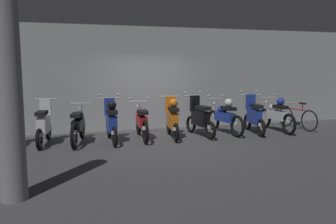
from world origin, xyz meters
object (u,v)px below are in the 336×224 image
(motorbike_slot_4, at_px, (142,122))
(bicycle, at_px, (297,118))
(motorbike_slot_0, at_px, (6,128))
(motorbike_slot_8, at_px, (254,116))
(motorbike_slot_1, at_px, (44,125))
(motorbike_slot_2, at_px, (78,125))
(motorbike_slot_3, at_px, (111,121))
(motorbike_slot_9, at_px, (276,115))
(motorbike_slot_6, at_px, (200,118))
(support_pillar, at_px, (8,93))
(motorbike_slot_7, at_px, (225,116))
(motorbike_slot_5, at_px, (172,118))

(motorbike_slot_4, relative_size, bicycle, 1.13)
(motorbike_slot_0, xyz_separation_m, motorbike_slot_8, (6.95, 0.05, 0.00))
(motorbike_slot_1, distance_m, motorbike_slot_8, 6.09)
(motorbike_slot_2, xyz_separation_m, motorbike_slot_3, (0.86, -0.11, 0.08))
(motorbike_slot_0, xyz_separation_m, motorbike_slot_9, (7.82, 0.15, 0.00))
(motorbike_slot_4, distance_m, motorbike_slot_9, 4.35)
(motorbike_slot_8, distance_m, bicycle, 1.77)
(motorbike_slot_6, distance_m, motorbike_slot_8, 1.75)
(motorbike_slot_1, distance_m, motorbike_slot_4, 2.60)
(motorbike_slot_0, height_order, motorbike_slot_2, motorbike_slot_0)
(motorbike_slot_0, bearing_deg, support_pillar, -80.08)
(motorbike_slot_1, height_order, motorbike_slot_7, motorbike_slot_1)
(support_pillar, bearing_deg, motorbike_slot_2, 73.80)
(motorbike_slot_9, bearing_deg, motorbike_slot_2, -179.61)
(motorbike_slot_1, height_order, support_pillar, support_pillar)
(motorbike_slot_2, bearing_deg, bicycle, 1.50)
(motorbike_slot_6, bearing_deg, motorbike_slot_0, -178.58)
(motorbike_slot_6, bearing_deg, motorbike_slot_4, 178.37)
(motorbike_slot_1, relative_size, motorbike_slot_8, 1.00)
(motorbike_slot_2, xyz_separation_m, motorbike_slot_6, (3.47, 0.02, 0.04))
(motorbike_slot_0, relative_size, motorbike_slot_5, 0.99)
(motorbike_slot_4, bearing_deg, motorbike_slot_1, 178.71)
(motorbike_slot_1, relative_size, motorbike_slot_4, 0.86)
(motorbike_slot_5, bearing_deg, motorbike_slot_1, 177.22)
(motorbike_slot_3, height_order, motorbike_slot_9, motorbike_slot_3)
(motorbike_slot_4, height_order, motorbike_slot_9, same)
(motorbike_slot_1, height_order, motorbike_slot_5, same)
(motorbike_slot_1, xyz_separation_m, motorbike_slot_2, (0.87, -0.12, -0.03))
(motorbike_slot_1, xyz_separation_m, motorbike_slot_4, (2.60, -0.06, -0.03))
(motorbike_slot_1, bearing_deg, bicycle, 0.43)
(motorbike_slot_0, xyz_separation_m, motorbike_slot_7, (6.08, 0.26, 0.00))
(motorbike_slot_7, bearing_deg, bicycle, 0.77)
(motorbike_slot_3, relative_size, motorbike_slot_4, 0.86)
(motorbike_slot_9, bearing_deg, motorbike_slot_5, -178.58)
(motorbike_slot_4, bearing_deg, motorbike_slot_2, -177.86)
(motorbike_slot_1, bearing_deg, support_pillar, -93.34)
(motorbike_slot_1, relative_size, motorbike_slot_9, 0.86)
(motorbike_slot_4, height_order, motorbike_slot_8, motorbike_slot_8)
(motorbike_slot_0, distance_m, motorbike_slot_2, 1.74)
(motorbike_slot_3, bearing_deg, motorbike_slot_9, 1.67)
(motorbike_slot_3, height_order, motorbike_slot_8, same)
(motorbike_slot_8, bearing_deg, motorbike_slot_4, 177.96)
(motorbike_slot_4, bearing_deg, motorbike_slot_7, 1.81)
(motorbike_slot_8, bearing_deg, motorbike_slot_2, 179.35)
(motorbike_slot_3, bearing_deg, motorbike_slot_6, 2.79)
(motorbike_slot_5, bearing_deg, bicycle, 2.99)
(motorbike_slot_0, distance_m, motorbike_slot_5, 4.34)
(motorbike_slot_4, bearing_deg, motorbike_slot_5, -7.21)
(motorbike_slot_3, height_order, bicycle, motorbike_slot_3)
(support_pillar, bearing_deg, motorbike_slot_5, 45.20)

